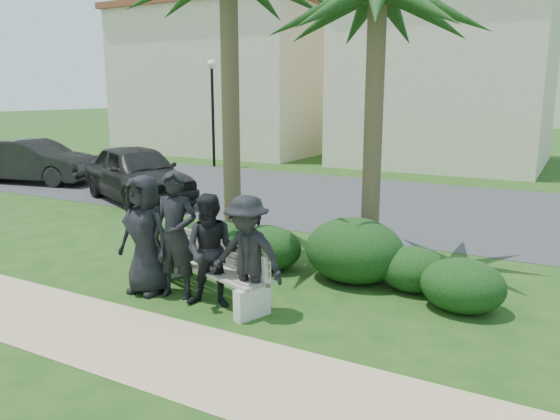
# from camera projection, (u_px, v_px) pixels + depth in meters

# --- Properties ---
(ground) EXTENTS (160.00, 160.00, 0.00)m
(ground) POSITION_uv_depth(u_px,v_px,m) (234.00, 298.00, 8.11)
(ground) COLOR #153F12
(ground) RESTS_ON ground
(footpath) EXTENTS (30.00, 1.60, 0.01)m
(footpath) POSITION_uv_depth(u_px,v_px,m) (150.00, 347.00, 6.57)
(footpath) COLOR tan
(footpath) RESTS_ON ground
(asphalt_street) EXTENTS (160.00, 8.00, 0.01)m
(asphalt_street) POSITION_uv_depth(u_px,v_px,m) (396.00, 204.00, 14.94)
(asphalt_street) COLOR #2D2D30
(asphalt_street) RESTS_ON ground
(stucco_bldg_left) EXTENTS (10.40, 8.40, 7.30)m
(stucco_bldg_left) POSITION_uv_depth(u_px,v_px,m) (233.00, 80.00, 28.41)
(stucco_bldg_left) COLOR beige
(stucco_bldg_left) RESTS_ON ground
(stucco_bldg_right) EXTENTS (8.40, 8.40, 7.30)m
(stucco_bldg_right) POSITION_uv_depth(u_px,v_px,m) (448.00, 77.00, 23.19)
(stucco_bldg_right) COLOR beige
(stucco_bldg_right) RESTS_ON ground
(street_lamp) EXTENTS (0.36, 0.36, 4.29)m
(street_lamp) POSITION_uv_depth(u_px,v_px,m) (212.00, 94.00, 22.01)
(street_lamp) COLOR black
(street_lamp) RESTS_ON ground
(park_bench) EXTENTS (2.51, 1.26, 0.82)m
(park_bench) POSITION_uv_depth(u_px,v_px,m) (207.00, 271.00, 8.18)
(park_bench) COLOR gray
(park_bench) RESTS_ON ground
(man_a) EXTENTS (0.89, 0.58, 1.82)m
(man_a) POSITION_uv_depth(u_px,v_px,m) (145.00, 235.00, 8.17)
(man_a) COLOR black
(man_a) RESTS_ON ground
(man_b) EXTENTS (0.78, 0.61, 1.90)m
(man_b) POSITION_uv_depth(u_px,v_px,m) (175.00, 235.00, 8.00)
(man_b) COLOR black
(man_b) RESTS_ON ground
(man_c) EXTENTS (0.95, 0.84, 1.63)m
(man_c) POSITION_uv_depth(u_px,v_px,m) (212.00, 251.00, 7.66)
(man_c) COLOR black
(man_c) RESTS_ON ground
(man_d) EXTENTS (1.10, 0.65, 1.67)m
(man_d) POSITION_uv_depth(u_px,v_px,m) (247.00, 256.00, 7.35)
(man_d) COLOR black
(man_d) RESTS_ON ground
(hedge_a) EXTENTS (1.00, 0.82, 0.65)m
(hedge_a) POSITION_uv_depth(u_px,v_px,m) (182.00, 234.00, 10.49)
(hedge_a) COLOR black
(hedge_a) RESTS_ON ground
(hedge_b) EXTENTS (1.26, 1.04, 0.82)m
(hedge_b) POSITION_uv_depth(u_px,v_px,m) (221.00, 244.00, 9.53)
(hedge_b) COLOR black
(hedge_b) RESTS_ON ground
(hedge_c) EXTENTS (1.19, 0.99, 0.78)m
(hedge_c) POSITION_uv_depth(u_px,v_px,m) (268.00, 246.00, 9.45)
(hedge_c) COLOR black
(hedge_c) RESTS_ON ground
(hedge_d) EXTENTS (1.63, 1.35, 1.06)m
(hedge_d) POSITION_uv_depth(u_px,v_px,m) (354.00, 248.00, 8.81)
(hedge_d) COLOR black
(hedge_d) RESTS_ON ground
(hedge_e) EXTENTS (1.08, 0.89, 0.71)m
(hedge_e) POSITION_uv_depth(u_px,v_px,m) (413.00, 268.00, 8.39)
(hedge_e) COLOR black
(hedge_e) RESTS_ON ground
(hedge_f) EXTENTS (1.17, 0.97, 0.77)m
(hedge_f) POSITION_uv_depth(u_px,v_px,m) (463.00, 284.00, 7.61)
(hedge_f) COLOR black
(hedge_f) RESTS_ON ground
(car_a) EXTENTS (4.99, 3.65, 1.58)m
(car_a) POSITION_uv_depth(u_px,v_px,m) (137.00, 173.00, 15.26)
(car_a) COLOR black
(car_a) RESTS_ON ground
(car_b) EXTENTS (4.62, 2.40, 1.45)m
(car_b) POSITION_uv_depth(u_px,v_px,m) (35.00, 161.00, 18.42)
(car_b) COLOR black
(car_b) RESTS_ON ground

